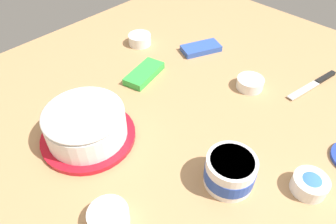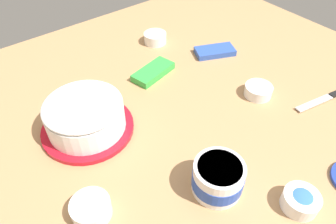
# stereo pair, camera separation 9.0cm
# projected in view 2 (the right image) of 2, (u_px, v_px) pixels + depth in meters

# --- Properties ---
(ground_plane) EXTENTS (1.54, 1.54, 0.00)m
(ground_plane) POSITION_uv_depth(u_px,v_px,m) (209.00, 116.00, 0.94)
(ground_plane) COLOR tan
(frosted_cake) EXTENTS (0.26, 0.26, 0.11)m
(frosted_cake) POSITION_uv_depth(u_px,v_px,m) (85.00, 116.00, 0.86)
(frosted_cake) COLOR red
(frosted_cake) RESTS_ON ground_plane
(frosting_tub) EXTENTS (0.12, 0.12, 0.08)m
(frosting_tub) POSITION_uv_depth(u_px,v_px,m) (218.00, 178.00, 0.72)
(frosting_tub) COLOR white
(frosting_tub) RESTS_ON ground_plane
(spreading_knife) EXTENTS (0.24, 0.06, 0.01)m
(spreading_knife) POSITION_uv_depth(u_px,v_px,m) (330.00, 96.00, 0.99)
(spreading_knife) COLOR silver
(spreading_knife) RESTS_ON ground_plane
(sprinkle_bowl_blue) EXTENTS (0.08, 0.08, 0.04)m
(sprinkle_bowl_blue) POSITION_uv_depth(u_px,v_px,m) (301.00, 200.00, 0.70)
(sprinkle_bowl_blue) COLOR white
(sprinkle_bowl_blue) RESTS_ON ground_plane
(sprinkle_bowl_orange) EXTENTS (0.09, 0.09, 0.04)m
(sprinkle_bowl_orange) POSITION_uv_depth(u_px,v_px,m) (258.00, 91.00, 0.99)
(sprinkle_bowl_orange) COLOR white
(sprinkle_bowl_orange) RESTS_ON ground_plane
(sprinkle_bowl_yellow) EXTENTS (0.09, 0.09, 0.04)m
(sprinkle_bowl_yellow) POSITION_uv_depth(u_px,v_px,m) (155.00, 38.00, 1.23)
(sprinkle_bowl_yellow) COLOR white
(sprinkle_bowl_yellow) RESTS_ON ground_plane
(sprinkle_bowl_rainbow) EXTENTS (0.09, 0.09, 0.04)m
(sprinkle_bowl_rainbow) POSITION_uv_depth(u_px,v_px,m) (91.00, 208.00, 0.69)
(sprinkle_bowl_rainbow) COLOR white
(sprinkle_bowl_rainbow) RESTS_ON ground_plane
(candy_box_lower) EXTENTS (0.17, 0.10, 0.02)m
(candy_box_lower) POSITION_uv_depth(u_px,v_px,m) (153.00, 72.00, 1.08)
(candy_box_lower) COLOR green
(candy_box_lower) RESTS_ON ground_plane
(candy_box_upper) EXTENTS (0.16, 0.12, 0.02)m
(candy_box_upper) POSITION_uv_depth(u_px,v_px,m) (215.00, 51.00, 1.17)
(candy_box_upper) COLOR #2D51B2
(candy_box_upper) RESTS_ON ground_plane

